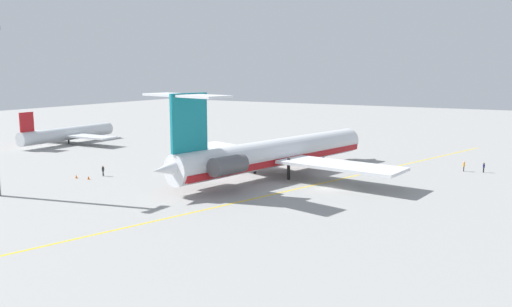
% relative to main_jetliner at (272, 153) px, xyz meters
% --- Properties ---
extents(ground, '(358.53, 358.53, 0.00)m').
position_rel_main_jetliner_xyz_m(ground, '(-3.29, -11.47, -3.85)').
color(ground, gray).
extents(main_jetliner, '(47.99, 42.83, 14.11)m').
position_rel_main_jetliner_xyz_m(main_jetliner, '(0.00, 0.00, 0.00)').
color(main_jetliner, silver).
rests_on(main_jetliner, ground).
extents(airliner_mid_left, '(27.40, 27.01, 8.22)m').
position_rel_main_jetliner_xyz_m(airliner_mid_left, '(10.38, 59.91, -1.43)').
color(airliner_mid_left, silver).
rests_on(airliner_mid_left, ground).
extents(ground_crew_near_nose, '(0.45, 0.29, 1.79)m').
position_rel_main_jetliner_xyz_m(ground_crew_near_nose, '(20.23, -26.58, -2.71)').
color(ground_crew_near_nose, black).
rests_on(ground_crew_near_nose, ground).
extents(ground_crew_near_tail, '(0.43, 0.28, 1.73)m').
position_rel_main_jetliner_xyz_m(ground_crew_near_tail, '(-13.62, 24.01, -2.75)').
color(ground_crew_near_tail, black).
rests_on(ground_crew_near_tail, ground).
extents(ground_crew_portside, '(0.30, 0.35, 1.71)m').
position_rel_main_jetliner_xyz_m(ground_crew_portside, '(20.94, -29.64, -2.77)').
color(ground_crew_portside, black).
rests_on(ground_crew_portside, ground).
extents(safety_cone_nose, '(0.40, 0.40, 0.55)m').
position_rel_main_jetliner_xyz_m(safety_cone_nose, '(-17.00, 26.48, -3.57)').
color(safety_cone_nose, '#EA590F').
rests_on(safety_cone_nose, ground).
extents(safety_cone_wingtip, '(0.40, 0.40, 0.55)m').
position_rel_main_jetliner_xyz_m(safety_cone_wingtip, '(-16.62, 24.14, -3.57)').
color(safety_cone_wingtip, '#EA590F').
rests_on(safety_cone_wingtip, ground).
extents(taxiway_centreline, '(99.17, 31.16, 0.01)m').
position_rel_main_jetliner_xyz_m(taxiway_centreline, '(1.33, -9.77, -3.84)').
color(taxiway_centreline, gold).
rests_on(taxiway_centreline, ground).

